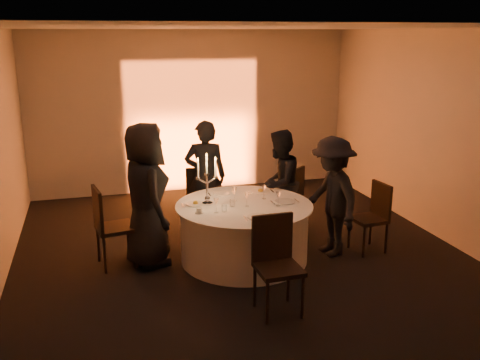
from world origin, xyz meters
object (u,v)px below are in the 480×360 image
object	(u,v)px
chair_left	(108,222)
candelabra	(207,187)
guest_back_right	(279,183)
coffee_cup	(199,211)
chair_front	(276,258)
guest_back_left	(205,177)
guest_right	(332,197)
banquet_table	(244,232)
guest_left	(146,195)
chair_right	(374,213)
chair_back_right	(291,192)
chair_back_left	(199,190)

from	to	relation	value
chair_left	candelabra	bearing A→B (deg)	-105.28
guest_back_right	coffee_cup	bearing A→B (deg)	-10.73
chair_front	guest_back_left	bearing A→B (deg)	93.07
guest_back_right	guest_right	distance (m)	1.00
banquet_table	candelabra	xyz separation A→B (m)	(-0.46, 0.15, 0.62)
candelabra	guest_back_right	bearing A→B (deg)	27.05
guest_left	guest_right	bearing A→B (deg)	-109.24
chair_right	banquet_table	bearing A→B (deg)	-101.78
banquet_table	coffee_cup	bearing A→B (deg)	-165.13
guest_back_left	chair_back_right	bearing A→B (deg)	-169.28
chair_front	guest_right	bearing A→B (deg)	43.54
chair_left	candelabra	world-z (taller)	candelabra
guest_left	banquet_table	bearing A→B (deg)	-111.53
chair_back_left	guest_back_right	distance (m)	1.40
chair_left	guest_back_left	size ratio (longest dim) A/B	0.62
chair_front	guest_right	distance (m)	1.77
banquet_table	guest_back_left	size ratio (longest dim) A/B	1.05
guest_back_right	candelabra	bearing A→B (deg)	-17.66
chair_left	guest_right	world-z (taller)	guest_right
banquet_table	candelabra	size ratio (longest dim) A/B	2.62
chair_right	candelabra	world-z (taller)	candelabra
banquet_table	chair_back_left	bearing A→B (deg)	99.36
chair_back_right	guest_right	xyz separation A→B (m)	(0.07, -1.30, 0.30)
chair_back_right	chair_back_left	bearing A→B (deg)	-60.54
chair_front	guest_back_left	world-z (taller)	guest_back_left
banquet_table	guest_back_left	bearing A→B (deg)	102.01
chair_right	guest_back_left	distance (m)	2.50
chair_front	guest_right	world-z (taller)	guest_right
banquet_table	chair_back_right	distance (m)	1.63
chair_front	guest_right	size ratio (longest dim) A/B	0.65
chair_right	chair_front	world-z (taller)	chair_front
chair_left	guest_back_right	world-z (taller)	guest_back_right
banquet_table	chair_front	xyz separation A→B (m)	(-0.04, -1.37, 0.22)
chair_right	guest_right	world-z (taller)	guest_right
chair_left	chair_back_left	xyz separation A→B (m)	(1.46, 1.39, -0.09)
banquet_table	chair_back_left	xyz separation A→B (m)	(-0.27, 1.66, 0.12)
chair_front	chair_left	bearing A→B (deg)	134.22
candelabra	chair_back_right	bearing A→B (deg)	32.84
guest_left	chair_right	bearing A→B (deg)	-108.50
guest_back_left	guest_right	bearing A→B (deg)	149.48
guest_back_right	coffee_cup	xyz separation A→B (m)	(-1.40, -0.95, 0.01)
guest_back_right	coffee_cup	size ratio (longest dim) A/B	14.40
chair_right	guest_left	bearing A→B (deg)	-103.89
banquet_table	guest_back_left	distance (m)	1.31
guest_back_left	chair_left	bearing A→B (deg)	44.19
banquet_table	guest_right	xyz separation A→B (m)	(1.19, -0.13, 0.43)
chair_back_left	chair_front	world-z (taller)	chair_front
chair_back_left	guest_left	bearing A→B (deg)	64.39
banquet_table	chair_left	distance (m)	1.77
chair_front	guest_left	bearing A→B (deg)	125.11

